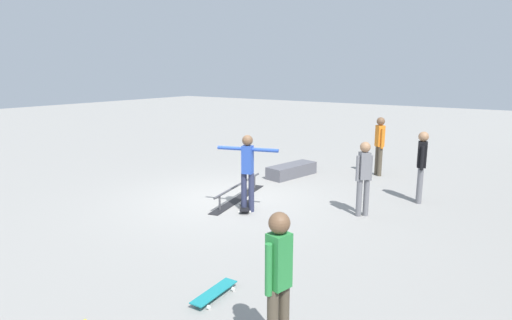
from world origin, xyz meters
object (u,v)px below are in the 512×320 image
object	(u,v)px
skate_ledge	(292,170)
skateboard_main	(245,206)
bystander_green_shirt	(279,278)
bystander_black_shirt	(421,163)
loose_skateboard_teal	(214,292)
grind_rail	(239,192)
skater_main	(248,168)
bystander_grey_shirt	(364,175)
bystander_orange_shirt	(380,143)

from	to	relation	value
skate_ledge	skateboard_main	xyz separation A→B (m)	(3.17, 0.67, -0.10)
bystander_green_shirt	bystander_black_shirt	world-z (taller)	bystander_black_shirt
loose_skateboard_teal	skateboard_main	bearing A→B (deg)	26.94
grind_rail	bystander_black_shirt	distance (m)	4.24
skater_main	bystander_green_shirt	distance (m)	4.84
bystander_black_shirt	bystander_grey_shirt	size ratio (longest dim) A/B	1.05
bystander_green_shirt	bystander_black_shirt	size ratio (longest dim) A/B	0.98
skateboard_main	bystander_green_shirt	xyz separation A→B (m)	(3.79, 3.21, 0.84)
skate_ledge	bystander_green_shirt	distance (m)	8.00
skate_ledge	skateboard_main	size ratio (longest dim) A/B	2.09
skater_main	skate_ledge	bearing A→B (deg)	86.58
skate_ledge	bystander_orange_shirt	xyz separation A→B (m)	(-1.53, 1.99, 0.78)
bystander_black_shirt	loose_skateboard_teal	distance (m)	6.09
grind_rail	bystander_green_shirt	world-z (taller)	bystander_green_shirt
bystander_grey_shirt	grind_rail	bearing A→B (deg)	-33.85
skateboard_main	loose_skateboard_teal	bearing A→B (deg)	-4.69
grind_rail	skateboard_main	bearing A→B (deg)	35.67
bystander_black_shirt	skateboard_main	bearing A→B (deg)	-64.52
bystander_orange_shirt	bystander_grey_shirt	bearing A→B (deg)	147.62
skateboard_main	bystander_orange_shirt	world-z (taller)	bystander_orange_shirt
grind_rail	skater_main	distance (m)	1.23
bystander_green_shirt	skate_ledge	bearing A→B (deg)	-137.78
skate_ledge	loose_skateboard_teal	world-z (taller)	skate_ledge
bystander_green_shirt	bystander_black_shirt	xyz separation A→B (m)	(-6.48, -0.22, 0.02)
bystander_black_shirt	bystander_grey_shirt	distance (m)	1.79
skateboard_main	loose_skateboard_teal	distance (m)	3.74
skater_main	skateboard_main	xyz separation A→B (m)	(-0.07, -0.12, -0.89)
skate_ledge	loose_skateboard_teal	size ratio (longest dim) A/B	1.99
bystander_green_shirt	grind_rail	bearing A→B (deg)	-125.67
grind_rail	skater_main	bearing A→B (deg)	37.54
grind_rail	loose_skateboard_teal	distance (m)	4.49
skater_main	grind_rail	bearing A→B (deg)	122.21
bystander_orange_shirt	bystander_black_shirt	world-z (taller)	bystander_orange_shirt
skater_main	loose_skateboard_teal	xyz separation A→B (m)	(3.17, 1.74, -0.89)
bystander_orange_shirt	skater_main	bearing A→B (deg)	119.10
bystander_orange_shirt	bystander_grey_shirt	world-z (taller)	bystander_orange_shirt
skateboard_main	skate_ledge	bearing A→B (deg)	157.29
skateboard_main	bystander_green_shirt	bearing A→B (deg)	5.63
skateboard_main	bystander_orange_shirt	xyz separation A→B (m)	(-4.70, 1.32, 0.88)
skateboard_main	loose_skateboard_teal	size ratio (longest dim) A/B	0.95
skateboard_main	bystander_green_shirt	distance (m)	5.04
bystander_green_shirt	bystander_grey_shirt	size ratio (longest dim) A/B	1.03
bystander_green_shirt	bystander_grey_shirt	xyz separation A→B (m)	(-4.84, -0.95, -0.03)
grind_rail	bystander_black_shirt	bearing A→B (deg)	109.29
bystander_grey_shirt	bystander_black_shirt	bearing A→B (deg)	-158.12
skater_main	bystander_orange_shirt	world-z (taller)	bystander_orange_shirt
loose_skateboard_teal	skate_ledge	bearing A→B (deg)	18.58
skate_ledge	bystander_green_shirt	size ratio (longest dim) A/B	1.00
bystander_orange_shirt	loose_skateboard_teal	xyz separation A→B (m)	(7.94, 0.54, -0.88)
bystander_green_shirt	loose_skateboard_teal	bearing A→B (deg)	-99.30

